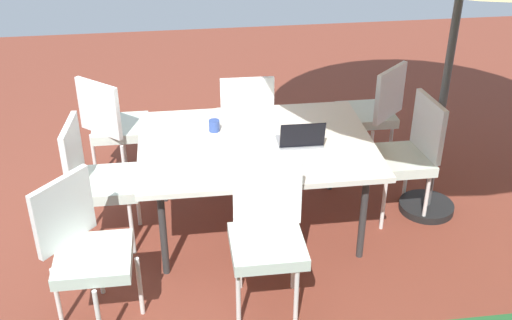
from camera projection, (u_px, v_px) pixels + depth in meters
ground_plane at (256, 227)px, 5.00m from camera, size 10.00×10.00×0.02m
dining_table at (256, 148)px, 4.65m from camera, size 1.71×1.24×0.75m
chair_east at (97, 177)px, 4.58m from camera, size 0.48×0.47×0.98m
chair_north at (267, 232)px, 4.00m from camera, size 0.48×0.49×0.98m
chair_southeast at (115, 124)px, 5.33m from camera, size 0.59×0.59×0.98m
chair_southwest at (373, 110)px, 5.56m from camera, size 0.59×0.59×0.98m
chair_northeast at (85, 247)px, 3.86m from camera, size 0.59×0.58×0.98m
chair_south at (246, 118)px, 5.42m from camera, size 0.46×0.46×0.98m
chair_west at (407, 152)px, 4.90m from camera, size 0.48×0.47×0.98m
laptop at (300, 139)px, 4.56m from camera, size 0.32×0.25×0.21m
cup at (214, 126)px, 4.76m from camera, size 0.08×0.08×0.09m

